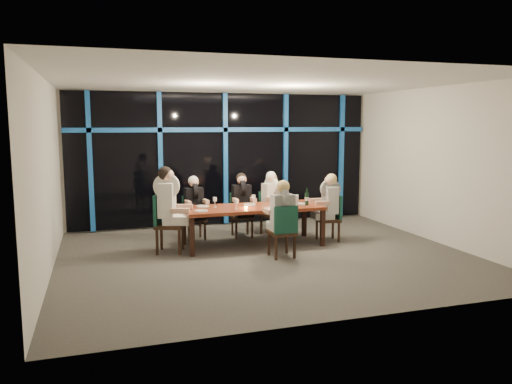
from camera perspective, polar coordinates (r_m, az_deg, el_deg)
room at (r=8.49m, az=1.23°, el=6.00°), size 7.04×7.00×3.02m
window_wall at (r=11.33m, az=-3.52°, el=4.04°), size 6.86×0.43×2.94m
dining_table at (r=9.39m, az=-0.37°, el=-2.07°), size 2.60×1.00×0.75m
chair_far_left at (r=10.05m, az=-7.16°, el=-2.62°), size 0.44×0.44×0.87m
chair_far_mid at (r=10.22m, az=-1.73°, el=-2.31°), size 0.42×0.42×0.89m
chair_far_right at (r=10.42m, az=1.63°, el=-2.09°), size 0.52×0.52×0.90m
chair_end_left at (r=9.05m, az=-10.41°, el=-3.17°), size 0.62×0.62×1.06m
chair_end_right at (r=9.92m, az=8.67°, el=-2.65°), size 0.46×0.46×0.91m
chair_near_mid at (r=8.55m, az=3.16°, el=-4.22°), size 0.44×0.44×0.92m
diner_far_left at (r=9.92m, az=-7.07°, el=-0.72°), size 0.45×0.56×0.84m
diner_far_mid at (r=10.10m, az=-1.62°, el=-0.39°), size 0.44×0.55×0.87m
diner_far_right at (r=10.31m, az=1.89°, el=-0.19°), size 0.53×0.61×0.87m
diner_end_left at (r=8.96m, az=-9.91°, el=-0.56°), size 0.72×0.63×1.03m
diner_end_right at (r=9.84m, az=8.29°, el=-0.60°), size 0.59×0.48×0.88m
diner_near_mid at (r=8.56m, az=2.98°, el=-1.72°), size 0.46×0.58×0.89m
plate_far_left at (r=9.40m, az=-6.11°, el=-1.63°), size 0.24×0.24×0.01m
plate_far_mid at (r=9.57m, az=-0.74°, el=-1.42°), size 0.24×0.24×0.01m
plate_far_right at (r=9.88m, az=3.87°, el=-1.14°), size 0.24×0.24×0.01m
plate_end_left at (r=8.92m, az=-6.31°, el=-2.15°), size 0.24×0.24×0.01m
plate_end_right at (r=9.68m, az=5.14°, el=-1.35°), size 0.24×0.24×0.01m
plate_near_mid at (r=9.09m, az=1.61°, el=-1.91°), size 0.24×0.24×0.01m
wine_bottle at (r=9.56m, az=5.83°, el=-0.74°), size 0.08×0.08×0.33m
water_pitcher at (r=9.51m, az=4.53°, el=-0.98°), size 0.12×0.10×0.19m
tea_light at (r=9.17m, az=-1.15°, el=-1.79°), size 0.05×0.05×0.03m
wine_glass_a at (r=9.10m, az=-2.31°, el=-1.19°), size 0.06×0.06×0.17m
wine_glass_b at (r=9.59m, az=-0.27°, el=-0.62°), size 0.07×0.07×0.19m
wine_glass_c at (r=9.52m, az=2.80°, el=-0.82°), size 0.06×0.06×0.16m
wine_glass_d at (r=9.31m, az=-4.72°, el=-0.90°), size 0.07×0.07×0.19m
wine_glass_e at (r=9.87m, az=4.70°, el=-0.54°), size 0.06×0.06×0.15m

